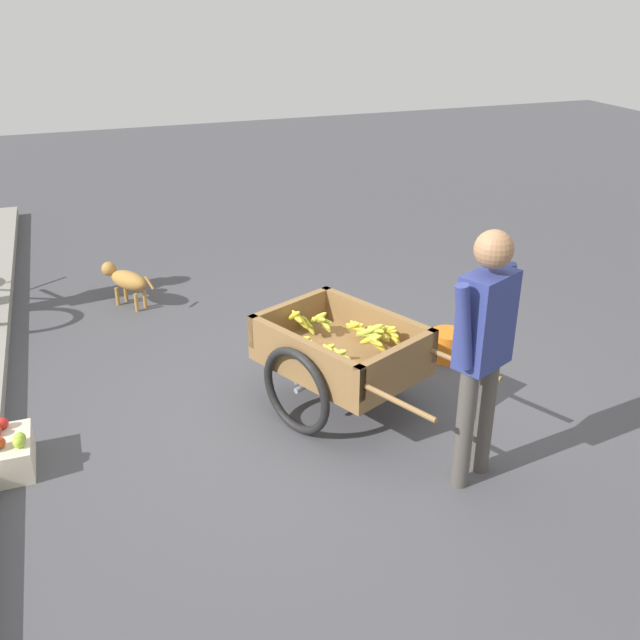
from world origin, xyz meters
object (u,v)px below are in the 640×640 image
fruit_cart (341,355)px  plastic_bucket (447,345)px  vendor_person (484,338)px  apple_crate (6,453)px  dog (126,279)px

fruit_cart → plastic_bucket: bearing=-69.7°
plastic_bucket → vendor_person: bearing=156.5°
vendor_person → fruit_cart: bearing=24.7°
vendor_person → apple_crate: (1.07, 2.76, -0.86)m
plastic_bucket → dog: bearing=49.8°
fruit_cart → apple_crate: size_ratio=4.13×
fruit_cart → vendor_person: (-1.04, -0.48, 0.54)m
dog → apple_crate: (-2.39, 1.02, -0.15)m
vendor_person → apple_crate: 3.09m
apple_crate → fruit_cart: bearing=-90.7°
plastic_bucket → apple_crate: (-0.38, 3.39, 0.00)m
dog → apple_crate: 2.60m
fruit_cart → dog: fruit_cart is taller
fruit_cart → apple_crate: fruit_cart is taller
fruit_cart → apple_crate: bearing=89.3°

